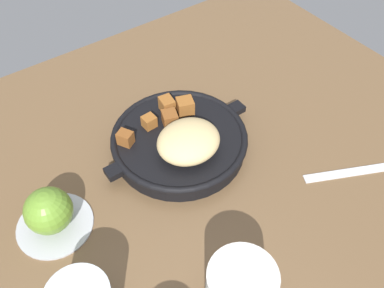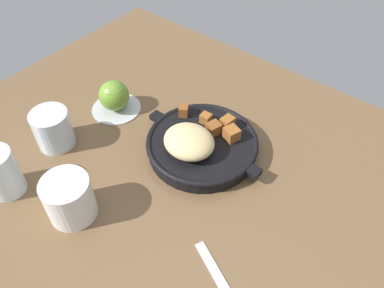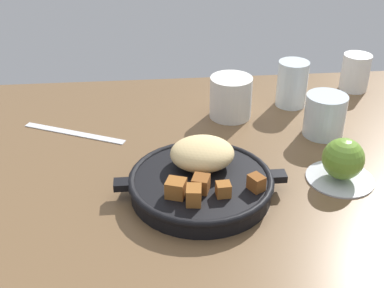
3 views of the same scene
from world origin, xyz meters
TOP-DOWN VIEW (x-y plane):
  - ground_plane at (0.00, 0.00)cm, footprint 105.49×85.14cm
  - cast_iron_skillet at (-1.77, -4.93)cm, footprint 27.69×23.37cm
  - saucer_plate at (22.04, -3.47)cm, footprint 11.42×11.42cm
  - red_apple at (22.04, -3.47)cm, footprint 6.97×6.97cm
  - butter_knife at (-24.57, 16.79)cm, footprint 20.50×10.71cm
  - water_glass_tall at (21.25, 25.71)cm, footprint 6.54×6.54cm
  - ceramic_mug_white at (7.24, 21.43)cm, footprint 8.65×8.65cm
  - white_creamer_pitcher at (37.99, 32.34)cm, footprint 6.38×6.38cm
  - water_glass_short at (24.07, 12.08)cm, footprint 7.86×7.86cm

SIDE VIEW (x-z plane):
  - ground_plane at x=0.00cm, z-range -2.40..0.00cm
  - butter_knife at x=-24.57cm, z-range 0.00..0.36cm
  - saucer_plate at x=22.04cm, z-range 0.00..0.60cm
  - cast_iron_skillet at x=-1.77cm, z-range -1.33..6.48cm
  - red_apple at x=22.04cm, z-range 0.60..7.57cm
  - water_glass_short at x=24.07cm, z-range 0.00..8.27cm
  - white_creamer_pitcher at x=37.99cm, z-range 0.00..8.45cm
  - ceramic_mug_white at x=7.24cm, z-range 0.00..8.66cm
  - water_glass_tall at x=21.25cm, z-range 0.00..9.89cm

